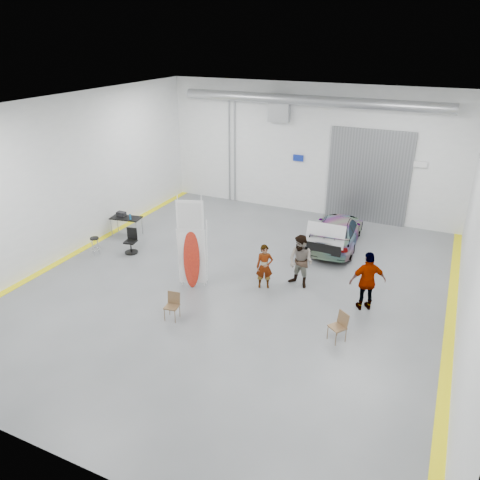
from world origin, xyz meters
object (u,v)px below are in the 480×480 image
at_px(person_a, 265,267).
at_px(surfboard_display, 189,250).
at_px(folding_chair_near, 172,311).
at_px(shop_stool, 95,246).
at_px(work_table, 125,217).
at_px(sedan_car, 337,231).
at_px(person_b, 301,262).
at_px(folding_chair_far, 337,332).
at_px(office_chair, 132,242).
at_px(person_c, 368,281).

xyz_separation_m(person_a, surfboard_display, (-2.35, -0.97, 0.55)).
bearing_deg(folding_chair_near, shop_stool, 145.98).
bearing_deg(work_table, shop_stool, -86.60).
height_order(sedan_car, folding_chair_near, sedan_car).
relative_size(person_b, folding_chair_near, 2.22).
height_order(person_b, folding_chair_far, person_b).
distance_m(person_a, surfboard_display, 2.60).
xyz_separation_m(person_b, folding_chair_far, (1.93, -2.53, -0.66)).
bearing_deg(work_table, office_chair, -45.61).
bearing_deg(person_a, sedan_car, 48.45).
relative_size(person_b, folding_chair_far, 2.15).
bearing_deg(surfboard_display, sedan_car, 34.97).
relative_size(sedan_car, person_b, 2.28).
height_order(person_a, folding_chair_near, person_a).
relative_size(surfboard_display, work_table, 2.41).
distance_m(person_a, person_b, 1.23).
relative_size(person_b, shop_stool, 2.66).
bearing_deg(work_table, surfboard_display, -29.34).
relative_size(person_a, shop_stool, 2.23).
xyz_separation_m(surfboard_display, shop_stool, (-4.62, 0.59, -0.98)).
height_order(person_c, shop_stool, person_c).
distance_m(sedan_car, folding_chair_near, 8.09).
distance_m(folding_chair_far, shop_stool, 10.10).
bearing_deg(office_chair, person_a, -14.07).
xyz_separation_m(person_b, surfboard_display, (-3.42, -1.55, 0.40)).
xyz_separation_m(person_c, surfboard_display, (-5.75, -1.04, 0.35)).
distance_m(surfboard_display, office_chair, 3.78).
relative_size(person_a, person_b, 0.84).
xyz_separation_m(person_c, work_table, (-10.49, 1.62, -0.18)).
xyz_separation_m(person_a, shop_stool, (-6.97, -0.38, -0.43)).
distance_m(person_c, office_chair, 9.20).
height_order(shop_stool, office_chair, office_chair).
height_order(person_a, person_c, person_c).
bearing_deg(shop_stool, work_table, 93.40).
height_order(person_b, office_chair, person_b).
height_order(folding_chair_near, work_table, work_table).
bearing_deg(folding_chair_far, person_c, 115.40).
relative_size(person_a, work_table, 1.15).
distance_m(person_b, shop_stool, 8.13).
distance_m(sedan_car, office_chair, 8.26).
relative_size(person_a, folding_chair_far, 1.80).
bearing_deg(person_c, person_a, -28.36).
bearing_deg(shop_stool, folding_chair_far, -8.95).
distance_m(person_b, office_chair, 6.88).
distance_m(person_a, person_c, 3.40).
bearing_deg(sedan_car, shop_stool, 25.39).
bearing_deg(person_b, shop_stool, -156.32).
height_order(folding_chair_near, shop_stool, folding_chair_near).
relative_size(sedan_car, surfboard_display, 1.29).
distance_m(folding_chair_near, folding_chair_far, 4.91).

